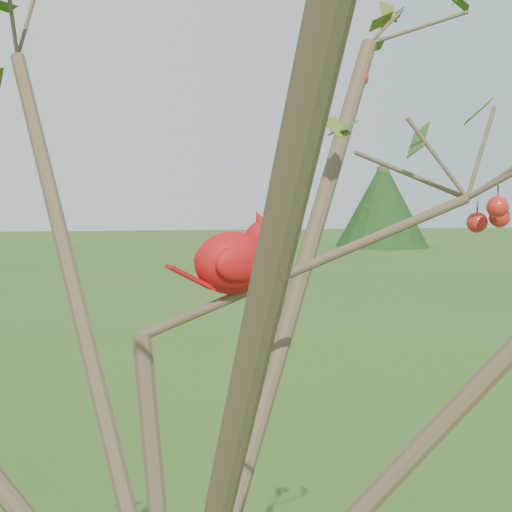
% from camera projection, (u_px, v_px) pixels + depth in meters
% --- Properties ---
extents(crabapple_tree, '(2.35, 2.05, 2.95)m').
position_uv_depth(crabapple_tree, '(186.00, 247.00, 1.17)').
color(crabapple_tree, '#473726').
rests_on(crabapple_tree, ground).
extents(cardinal, '(0.23, 0.15, 0.17)m').
position_uv_depth(cardinal, '(236.00, 259.00, 1.30)').
color(cardinal, '#B80F10').
rests_on(cardinal, ground).
extents(distant_trees, '(40.55, 11.03, 3.47)m').
position_uv_depth(distant_trees, '(102.00, 213.00, 24.22)').
color(distant_trees, '#473726').
rests_on(distant_trees, ground).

